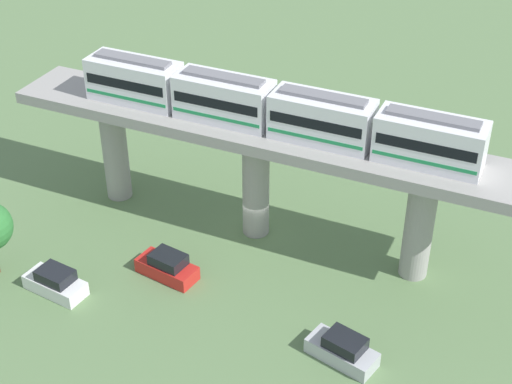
% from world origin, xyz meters
% --- Properties ---
extents(ground_plane, '(120.00, 120.00, 0.00)m').
position_xyz_m(ground_plane, '(0.00, 0.00, 0.00)').
color(ground_plane, '#5B7A4C').
extents(viaduct, '(5.20, 35.80, 8.71)m').
position_xyz_m(viaduct, '(0.00, 0.00, 6.72)').
color(viaduct, '#999691').
rests_on(viaduct, ground).
extents(train, '(2.64, 27.45, 3.24)m').
position_xyz_m(train, '(0.00, 1.14, 10.24)').
color(train, white).
rests_on(train, viaduct).
extents(parked_car_red, '(2.43, 4.43, 1.76)m').
position_xyz_m(parked_car_red, '(7.02, -3.35, 0.74)').
color(parked_car_red, red).
rests_on(parked_car_red, ground).
extents(parked_car_silver, '(2.77, 4.51, 1.76)m').
position_xyz_m(parked_car_silver, '(9.53, 9.86, 0.74)').
color(parked_car_silver, '#B2B5BA').
rests_on(parked_car_silver, ground).
extents(parked_car_white, '(2.29, 4.39, 1.76)m').
position_xyz_m(parked_car_white, '(11.45, -9.19, 0.74)').
color(parked_car_white, white).
rests_on(parked_car_white, ground).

